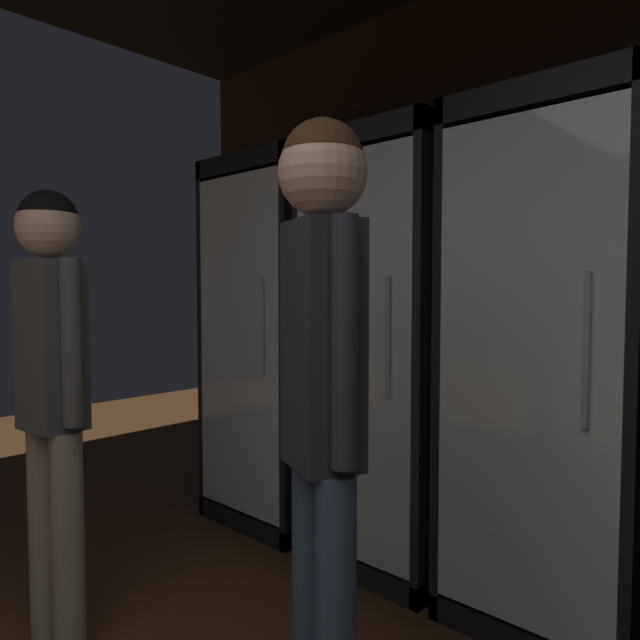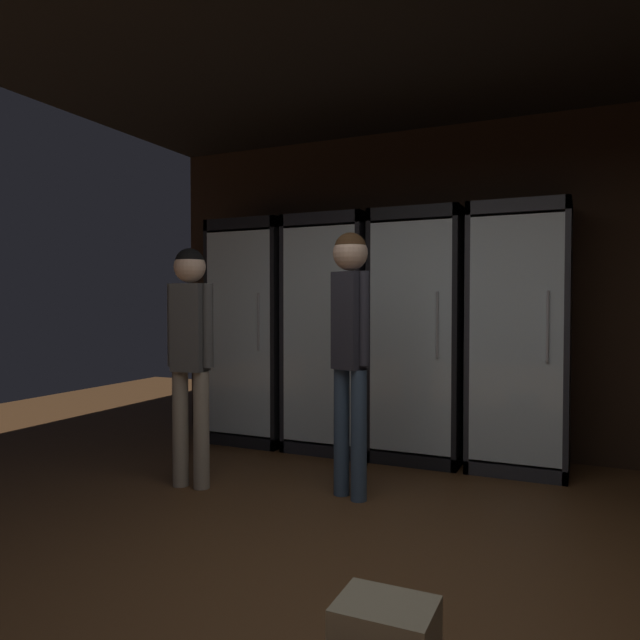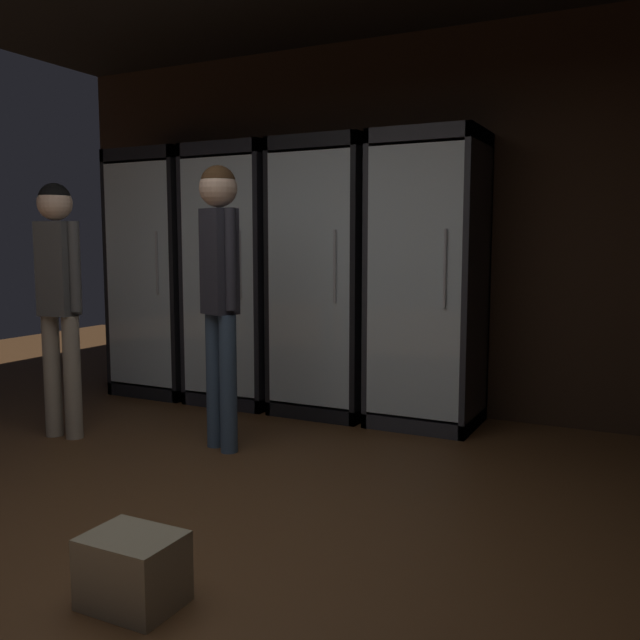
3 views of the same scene
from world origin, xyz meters
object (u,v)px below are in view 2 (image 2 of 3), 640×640
(cooler_center, at_px, (421,338))
(cooler_right, at_px, (520,340))
(shopper_far, at_px, (190,340))
(cooler_far_left, at_px, (259,334))
(cooler_left, at_px, (335,336))
(shopper_near, at_px, (350,330))
(wine_crate_floor, at_px, (385,640))

(cooler_center, distance_m, cooler_right, 0.78)
(cooler_right, xyz_separation_m, shopper_far, (-2.03, -1.44, 0.03))
(cooler_far_left, bearing_deg, shopper_far, -78.44)
(cooler_left, bearing_deg, shopper_far, -108.47)
(cooler_center, distance_m, shopper_near, 1.21)
(cooler_right, xyz_separation_m, wine_crate_floor, (-0.16, -2.87, -0.86))
(cooler_far_left, xyz_separation_m, cooler_left, (0.78, -0.00, -0.00))
(cooler_center, distance_m, wine_crate_floor, 3.06)
(shopper_near, bearing_deg, wine_crate_floor, -64.94)
(cooler_left, xyz_separation_m, cooler_right, (1.55, -0.00, 0.00))
(cooler_left, xyz_separation_m, cooler_center, (0.78, 0.00, 0.00))
(cooler_right, bearing_deg, cooler_left, 179.99)
(cooler_right, height_order, shopper_near, cooler_right)
(cooler_far_left, relative_size, shopper_far, 1.23)
(shopper_far, bearing_deg, wine_crate_floor, -37.31)
(cooler_right, bearing_deg, shopper_far, -144.69)
(shopper_far, bearing_deg, cooler_left, 71.53)
(shopper_near, distance_m, shopper_far, 1.12)
(cooler_far_left, distance_m, cooler_right, 2.33)
(shopper_far, bearing_deg, shopper_near, 12.77)
(cooler_far_left, distance_m, wine_crate_floor, 3.70)
(cooler_far_left, relative_size, cooler_right, 1.00)
(shopper_near, height_order, wine_crate_floor, shopper_near)
(shopper_far, bearing_deg, cooler_right, 35.31)
(wine_crate_floor, bearing_deg, cooler_far_left, 127.08)
(cooler_center, bearing_deg, wine_crate_floor, -77.89)
(shopper_near, bearing_deg, shopper_far, -167.23)
(cooler_right, relative_size, shopper_far, 1.23)
(cooler_left, relative_size, cooler_right, 1.00)
(shopper_near, xyz_separation_m, wine_crate_floor, (0.78, -1.67, -0.97))
(wine_crate_floor, bearing_deg, cooler_left, 115.88)
(cooler_right, distance_m, wine_crate_floor, 3.00)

